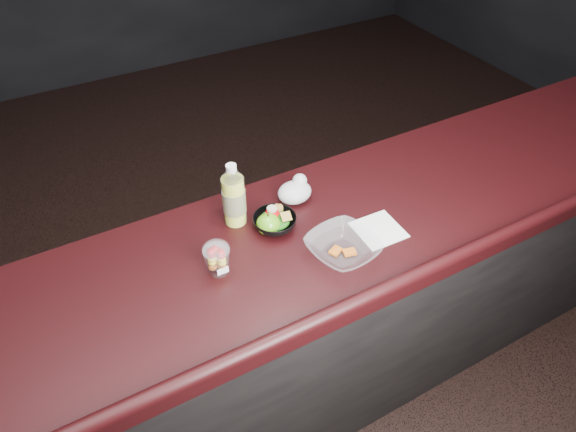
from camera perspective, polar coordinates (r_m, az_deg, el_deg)
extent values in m
cube|color=black|center=(2.20, -0.13, -12.66)|extent=(4.00, 0.65, 0.98)
cube|color=black|center=(1.81, -0.16, -3.21)|extent=(4.06, 0.71, 0.04)
cylinder|color=#DCE83C|center=(1.82, -6.01, 1.72)|extent=(0.08, 0.08, 0.19)
cylinder|color=white|center=(1.82, -6.01, 1.72)|extent=(0.08, 0.08, 0.19)
cone|color=white|center=(1.75, -6.27, 4.58)|extent=(0.08, 0.08, 0.03)
cylinder|color=white|center=(1.73, -6.34, 5.33)|extent=(0.04, 0.04, 0.02)
cylinder|color=#072D99|center=(1.82, -6.01, 1.72)|extent=(0.08, 0.08, 0.09)
ellipsoid|color=white|center=(1.64, -8.01, -3.72)|extent=(0.09, 0.09, 0.05)
ellipsoid|color=#4E880F|center=(1.80, -2.20, -0.91)|extent=(0.09, 0.09, 0.08)
cylinder|color=black|center=(1.77, -2.24, 0.11)|extent=(0.01, 0.01, 0.01)
ellipsoid|color=silver|center=(1.94, 0.74, 2.65)|extent=(0.13, 0.11, 0.08)
sphere|color=silver|center=(1.94, 1.32, 3.94)|extent=(0.06, 0.06, 0.06)
imported|color=black|center=(1.83, -1.49, -0.71)|extent=(0.18, 0.18, 0.05)
cylinder|color=#0F470C|center=(1.83, -1.49, -0.48)|extent=(0.11, 0.11, 0.01)
ellipsoid|color=#BA070B|center=(1.82, -1.79, 0.26)|extent=(0.05, 0.05, 0.04)
cylinder|color=beige|center=(1.80, -1.81, 0.80)|extent=(0.04, 0.04, 0.01)
ellipsoid|color=white|center=(1.79, -1.94, -0.84)|extent=(0.03, 0.03, 0.04)
imported|color=silver|center=(1.74, 6.13, -3.50)|extent=(0.27, 0.27, 0.06)
cube|color=#990F0C|center=(1.75, 5.31, -3.89)|extent=(0.05, 0.05, 0.01)
cube|color=#990F0C|center=(1.75, 6.84, -4.01)|extent=(0.05, 0.04, 0.01)
cube|color=white|center=(1.86, 10.02, -1.53)|extent=(0.16, 0.16, 0.00)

